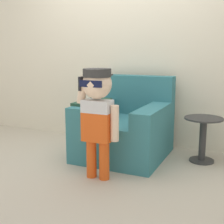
% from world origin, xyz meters
% --- Properties ---
extents(ground_plane, '(10.00, 10.00, 0.00)m').
position_xyz_m(ground_plane, '(0.00, 0.00, 0.00)').
color(ground_plane, '#BCB29E').
extents(wall_back, '(10.00, 0.05, 2.60)m').
position_xyz_m(wall_back, '(0.00, 0.74, 1.30)').
color(wall_back, beige).
rests_on(wall_back, ground_plane).
extents(armchair, '(0.95, 0.99, 0.91)m').
position_xyz_m(armchair, '(0.23, 0.17, 0.32)').
color(armchair, teal).
rests_on(armchair, ground_plane).
extents(person_child, '(0.43, 0.32, 1.05)m').
position_xyz_m(person_child, '(0.25, -0.57, 0.70)').
color(person_child, '#E05119').
rests_on(person_child, ground_plane).
extents(side_table, '(0.41, 0.41, 0.50)m').
position_xyz_m(side_table, '(1.09, 0.31, 0.30)').
color(side_table, '#333333').
rests_on(side_table, ground_plane).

